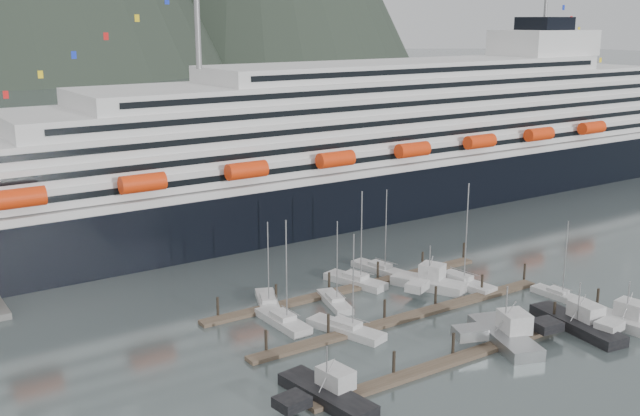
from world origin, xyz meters
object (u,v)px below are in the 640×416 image
at_px(sailboat_d, 457,282).
at_px(trawler_a, 326,393).
at_px(trawler_d, 625,322).
at_px(trawler_e, 429,282).
at_px(sailboat_g, 380,269).
at_px(trawler_c, 576,323).
at_px(sailboat_a, 283,322).
at_px(trawler_b, 503,335).
at_px(sailboat_c, 335,302).
at_px(sailboat_b, 346,330).
at_px(sailboat_h, 557,295).
at_px(cruise_ship, 377,150).
at_px(sailboat_e, 268,304).
at_px(sailboat_f, 355,281).

xyz_separation_m(sailboat_d, trawler_a, (-36.28, -18.26, 0.43)).
bearing_deg(trawler_d, trawler_e, 15.43).
relative_size(sailboat_g, trawler_c, 0.99).
distance_m(sailboat_a, sailboat_g, 25.50).
relative_size(sailboat_a, sailboat_d, 0.91).
height_order(trawler_b, trawler_e, trawler_b).
height_order(sailboat_c, trawler_e, sailboat_c).
distance_m(sailboat_b, sailboat_h, 33.24).
xyz_separation_m(sailboat_b, sailboat_c, (4.35, 8.78, -0.02)).
distance_m(sailboat_c, sailboat_g, 15.81).
xyz_separation_m(sailboat_d, trawler_e, (-4.62, 1.29, 0.47)).
bearing_deg(sailboat_c, trawler_c, -124.64).
distance_m(sailboat_g, trawler_a, 42.11).
height_order(sailboat_h, trawler_b, sailboat_h).
xyz_separation_m(cruise_ship, sailboat_c, (-40.23, -42.44, -11.63)).
bearing_deg(trawler_e, cruise_ship, -53.81).
distance_m(sailboat_e, trawler_b, 32.20).
height_order(cruise_ship, sailboat_f, cruise_ship).
bearing_deg(sailboat_h, sailboat_f, 42.70).
xyz_separation_m(sailboat_h, trawler_e, (-12.83, 13.21, 0.52)).
relative_size(sailboat_d, sailboat_e, 1.27).
xyz_separation_m(sailboat_g, trawler_c, (6.98, -31.83, 0.48)).
distance_m(sailboat_c, trawler_c, 32.09).
height_order(sailboat_e, sailboat_h, sailboat_e).
bearing_deg(sailboat_h, cruise_ship, -14.41).
xyz_separation_m(cruise_ship, trawler_d, (-13.56, -69.96, -11.14)).
height_order(sailboat_c, trawler_c, sailboat_c).
bearing_deg(sailboat_d, trawler_d, -171.83).
bearing_deg(sailboat_g, trawler_e, 178.05).
bearing_deg(sailboat_e, sailboat_d, -83.59).
relative_size(cruise_ship, sailboat_h, 17.58).
bearing_deg(trawler_c, sailboat_a, 61.31).
height_order(sailboat_b, trawler_d, sailboat_b).
bearing_deg(sailboat_d, sailboat_e, 66.39).
bearing_deg(sailboat_h, trawler_e, 41.46).
bearing_deg(trawler_e, sailboat_c, 56.77).
distance_m(sailboat_f, trawler_e, 10.93).
relative_size(sailboat_a, sailboat_g, 1.07).
xyz_separation_m(sailboat_b, trawler_d, (31.02, -18.74, 0.47)).
bearing_deg(sailboat_h, trawler_a, 95.42).
distance_m(sailboat_d, trawler_a, 40.62).
distance_m(trawler_b, trawler_e, 20.28).
height_order(sailboat_a, trawler_c, sailboat_a).
distance_m(sailboat_a, trawler_e, 25.08).
relative_size(sailboat_g, trawler_d, 1.15).
distance_m(sailboat_b, trawler_e, 20.77).
bearing_deg(trawler_c, cruise_ship, -8.83).
relative_size(sailboat_f, trawler_a, 1.19).
relative_size(sailboat_d, sailboat_g, 1.17).
xyz_separation_m(cruise_ship, sailboat_a, (-49.92, -44.56, -11.59)).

